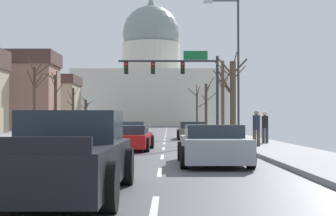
# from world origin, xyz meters

# --- Properties ---
(ground) EXTENTS (20.00, 180.00, 0.20)m
(ground) POSITION_xyz_m (0.00, -0.00, 0.02)
(ground) COLOR #4E4E53
(signal_gantry) EXTENTS (7.91, 0.41, 6.64)m
(signal_gantry) POSITION_xyz_m (4.76, 12.05, 4.92)
(signal_gantry) COLOR #28282D
(signal_gantry) RESTS_ON ground
(street_lamp_right) EXTENTS (2.29, 0.24, 8.98)m
(street_lamp_right) POSITION_xyz_m (7.93, 4.67, 5.38)
(street_lamp_right) COLOR #333338
(street_lamp_right) RESTS_ON ground
(capitol_building) EXTENTS (31.57, 20.39, 28.67)m
(capitol_building) POSITION_xyz_m (0.00, 80.82, 9.28)
(capitol_building) COLOR beige
(capitol_building) RESTS_ON ground
(sedan_near_00) EXTENTS (2.10, 4.67, 1.22)m
(sedan_near_00) POSITION_xyz_m (5.41, 8.30, 0.57)
(sedan_near_00) COLOR #6B6056
(sedan_near_00) RESTS_ON ground
(sedan_near_01) EXTENTS (2.22, 4.36, 1.26)m
(sedan_near_01) POSITION_xyz_m (1.60, 1.31, 0.59)
(sedan_near_01) COLOR silver
(sedan_near_01) RESTS_ON ground
(sedan_near_02) EXTENTS (2.08, 4.47, 1.11)m
(sedan_near_02) POSITION_xyz_m (2.00, -4.47, 0.54)
(sedan_near_02) COLOR #B71414
(sedan_near_02) RESTS_ON ground
(sedan_near_03) EXTENTS (2.12, 4.48, 1.22)m
(sedan_near_03) POSITION_xyz_m (5.09, -11.47, 0.59)
(sedan_near_03) COLOR #9EA3A8
(sedan_near_03) RESTS_ON ground
(pickup_truck_near_04) EXTENTS (2.25, 5.29, 1.55)m
(pickup_truck_near_04) POSITION_xyz_m (1.85, -17.66, 0.70)
(pickup_truck_near_04) COLOR black
(pickup_truck_near_04) RESTS_ON ground
(sedan_oncoming_00) EXTENTS (2.06, 4.60, 1.22)m
(sedan_oncoming_00) POSITION_xyz_m (-5.36, 17.35, 0.57)
(sedan_oncoming_00) COLOR silver
(sedan_oncoming_00) RESTS_ON ground
(sedan_oncoming_01) EXTENTS (2.13, 4.54, 1.28)m
(sedan_oncoming_01) POSITION_xyz_m (-5.24, 28.77, 0.60)
(sedan_oncoming_01) COLOR #6B6056
(sedan_oncoming_01) RESTS_ON ground
(flank_building_01) EXTENTS (9.95, 7.89, 8.03)m
(flank_building_01) POSITION_xyz_m (-15.03, 48.78, 4.06)
(flank_building_01) COLOR tan
(flank_building_01) RESTS_ON ground
(flank_building_02) EXTENTS (12.59, 6.56, 9.62)m
(flank_building_02) POSITION_xyz_m (-16.21, 33.69, 4.86)
(flank_building_02) COLOR #8C6656
(flank_building_02) RESTS_ON ground
(bare_tree_00) EXTENTS (1.72, 3.08, 6.14)m
(bare_tree_00) POSITION_xyz_m (8.10, 29.75, 2.98)
(bare_tree_00) COLOR #423328
(bare_tree_00) RESTS_ON ground
(bare_tree_01) EXTENTS (2.03, 1.65, 4.60)m
(bare_tree_01) POSITION_xyz_m (-8.80, 48.21, 2.40)
(bare_tree_01) COLOR #423328
(bare_tree_01) RESTS_ON ground
(bare_tree_02) EXTENTS (2.59, 2.15, 6.19)m
(bare_tree_02) POSITION_xyz_m (7.83, 43.81, 3.16)
(bare_tree_02) COLOR #4C3D2D
(bare_tree_02) RESTS_ON ground
(bare_tree_03) EXTENTS (1.89, 1.81, 6.65)m
(bare_tree_03) POSITION_xyz_m (-7.95, 16.48, 3.56)
(bare_tree_03) COLOR #4C3D2D
(bare_tree_03) RESTS_ON ground
(bare_tree_04) EXTENTS (2.16, 1.71, 5.44)m
(bare_tree_04) POSITION_xyz_m (7.81, 4.59, 2.80)
(bare_tree_04) COLOR #4C3D2D
(bare_tree_04) RESTS_ON ground
(bare_tree_05) EXTENTS (1.76, 1.79, 5.39)m
(bare_tree_05) POSITION_xyz_m (-8.57, 37.00, 2.93)
(bare_tree_05) COLOR #4C3D2D
(bare_tree_05) RESTS_ON ground
(bare_tree_06) EXTENTS (1.73, 1.55, 6.35)m
(bare_tree_06) POSITION_xyz_m (8.50, 16.29, 3.48)
(bare_tree_06) COLOR #4C3D2D
(bare_tree_06) RESTS_ON ground
(bare_tree_07) EXTENTS (2.33, 2.07, 6.52)m
(bare_tree_07) POSITION_xyz_m (-8.68, 27.54, 3.47)
(bare_tree_07) COLOR #423328
(bare_tree_07) RESTS_ON ground
(pedestrian_00) EXTENTS (0.35, 0.34, 1.66)m
(pedestrian_00) POSITION_xyz_m (7.81, -3.87, 1.06)
(pedestrian_00) COLOR #4C4238
(pedestrian_00) RESTS_ON ground
(pedestrian_01) EXTENTS (0.35, 0.34, 1.65)m
(pedestrian_01) POSITION_xyz_m (8.79, -0.87, 1.05)
(pedestrian_01) COLOR #33333D
(pedestrian_01) RESTS_ON ground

